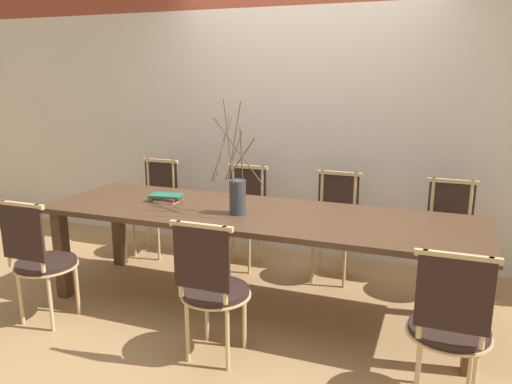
{
  "coord_description": "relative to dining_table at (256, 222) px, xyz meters",
  "views": [
    {
      "loc": [
        1.24,
        -3.27,
        1.74
      ],
      "look_at": [
        0.0,
        0.0,
        0.9
      ],
      "focal_mm": 35.0,
      "sensor_mm": 36.0,
      "label": 1
    }
  ],
  "objects": [
    {
      "name": "chair_near_left",
      "position": [
        0.01,
        -0.76,
        -0.18
      ],
      "size": [
        0.43,
        0.43,
        0.91
      ],
      "color": "black",
      "rests_on": "ground_plane"
    },
    {
      "name": "chair_far_right",
      "position": [
        1.33,
        0.76,
        -0.18
      ],
      "size": [
        0.43,
        0.43,
        0.91
      ],
      "rotation": [
        0.0,
        0.0,
        3.14
      ],
      "color": "black",
      "rests_on": "ground_plane"
    },
    {
      "name": "wall_rear",
      "position": [
        0.0,
        1.3,
        0.93
      ],
      "size": [
        12.0,
        0.06,
        3.2
      ],
      "color": "beige",
      "rests_on": "ground_plane"
    },
    {
      "name": "vase_centerpiece",
      "position": [
        -0.11,
        -0.09,
        0.23
      ],
      "size": [
        0.38,
        0.38,
        0.81
      ],
      "color": "#33383D",
      "rests_on": "dining_table"
    },
    {
      "name": "chair_far_leftend",
      "position": [
        -1.34,
        0.76,
        -0.18
      ],
      "size": [
        0.43,
        0.43,
        0.91
      ],
      "rotation": [
        0.0,
        0.0,
        3.14
      ],
      "color": "black",
      "rests_on": "ground_plane"
    },
    {
      "name": "chair_far_center",
      "position": [
        0.42,
        0.76,
        -0.18
      ],
      "size": [
        0.43,
        0.43,
        0.91
      ],
      "rotation": [
        0.0,
        0.0,
        3.14
      ],
      "color": "black",
      "rests_on": "ground_plane"
    },
    {
      "name": "chair_near_leftend",
      "position": [
        -1.31,
        -0.76,
        -0.18
      ],
      "size": [
        0.43,
        0.43,
        0.91
      ],
      "color": "black",
      "rests_on": "ground_plane"
    },
    {
      "name": "dining_table",
      "position": [
        0.0,
        0.0,
        0.0
      ],
      "size": [
        3.18,
        0.94,
        0.75
      ],
      "color": "#4C3321",
      "rests_on": "ground_plane"
    },
    {
      "name": "book_stack",
      "position": [
        -0.76,
        0.04,
        0.11
      ],
      "size": [
        0.27,
        0.18,
        0.06
      ],
      "color": "beige",
      "rests_on": "dining_table"
    },
    {
      "name": "ground_plane",
      "position": [
        0.0,
        0.0,
        -0.67
      ],
      "size": [
        16.0,
        16.0,
        0.0
      ],
      "primitive_type": "plane",
      "color": "#A87F51"
    },
    {
      "name": "chair_near_center",
      "position": [
        1.34,
        -0.76,
        -0.18
      ],
      "size": [
        0.43,
        0.43,
        0.91
      ],
      "color": "black",
      "rests_on": "ground_plane"
    },
    {
      "name": "chair_far_left",
      "position": [
        -0.42,
        0.76,
        -0.18
      ],
      "size": [
        0.43,
        0.43,
        0.91
      ],
      "rotation": [
        0.0,
        0.0,
        3.14
      ],
      "color": "black",
      "rests_on": "ground_plane"
    }
  ]
}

